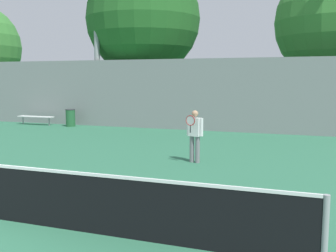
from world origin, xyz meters
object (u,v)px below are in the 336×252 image
light_pole_far_right (97,33)px  trash_bin (71,118)px  tree_dark_dense (143,19)px  tennis_player (195,133)px  bench_courtside_near (36,117)px

light_pole_far_right → trash_bin: (-1.13, -0.98, -4.50)m
tree_dark_dense → trash_bin: bearing=-128.7°
tennis_player → tree_dark_dense: bearing=133.8°
tennis_player → trash_bin: bearing=156.4°
tennis_player → bench_courtside_near: 12.76m
bench_courtside_near → tree_dark_dense: 8.24m
tennis_player → tree_dark_dense: (-5.95, 10.01, 5.05)m
bench_courtside_near → tennis_player: bearing=-30.6°
tennis_player → trash_bin: 10.92m
trash_bin → tree_dark_dense: 7.07m
trash_bin → tree_dark_dense: size_ratio=0.10×
tennis_player → light_pole_far_right: (-7.61, 7.51, 4.07)m
tennis_player → bench_courtside_near: size_ratio=0.74×
bench_courtside_near → tree_dark_dense: size_ratio=0.24×
light_pole_far_right → tree_dark_dense: tree_dark_dense is taller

